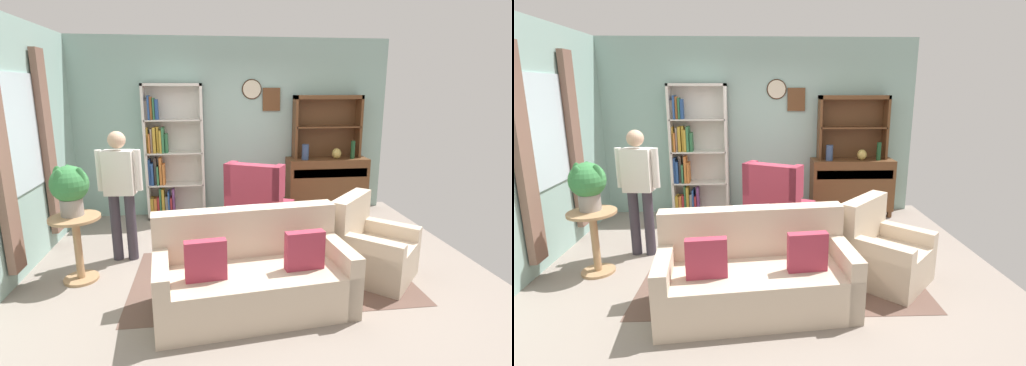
# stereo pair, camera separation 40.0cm
# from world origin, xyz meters

# --- Properties ---
(ground_plane) EXTENTS (5.40, 4.60, 0.02)m
(ground_plane) POSITION_xyz_m (0.00, 0.00, -0.01)
(ground_plane) COLOR gray
(wall_back) EXTENTS (5.00, 0.09, 2.80)m
(wall_back) POSITION_xyz_m (0.00, 2.13, 1.41)
(wall_back) COLOR #93B7AD
(wall_back) RESTS_ON ground_plane
(wall_left) EXTENTS (0.16, 4.20, 2.80)m
(wall_left) POSITION_xyz_m (-2.52, 0.05, 1.40)
(wall_left) COLOR #93B7AD
(wall_left) RESTS_ON ground_plane
(area_rug) EXTENTS (2.98, 1.61, 0.01)m
(area_rug) POSITION_xyz_m (0.20, -0.30, 0.00)
(area_rug) COLOR brown
(area_rug) RESTS_ON ground_plane
(bookshelf) EXTENTS (0.90, 0.30, 2.10)m
(bookshelf) POSITION_xyz_m (-1.04, 1.94, 0.99)
(bookshelf) COLOR silver
(bookshelf) RESTS_ON ground_plane
(sideboard) EXTENTS (1.30, 0.45, 0.92)m
(sideboard) POSITION_xyz_m (1.48, 1.86, 0.51)
(sideboard) COLOR brown
(sideboard) RESTS_ON ground_plane
(sideboard_hutch) EXTENTS (1.10, 0.26, 1.00)m
(sideboard_hutch) POSITION_xyz_m (1.48, 1.97, 1.56)
(sideboard_hutch) COLOR brown
(sideboard_hutch) RESTS_ON sideboard
(vase_tall) EXTENTS (0.11, 0.11, 0.24)m
(vase_tall) POSITION_xyz_m (1.09, 1.78, 1.04)
(vase_tall) COLOR #33476B
(vase_tall) RESTS_ON sideboard
(vase_round) EXTENTS (0.15, 0.15, 0.17)m
(vase_round) POSITION_xyz_m (1.61, 1.79, 1.01)
(vase_round) COLOR tan
(vase_round) RESTS_ON sideboard
(bottle_wine) EXTENTS (0.07, 0.07, 0.29)m
(bottle_wine) POSITION_xyz_m (1.87, 1.77, 1.06)
(bottle_wine) COLOR #194223
(bottle_wine) RESTS_ON sideboard
(couch_floral) EXTENTS (1.88, 1.04, 0.90)m
(couch_floral) POSITION_xyz_m (-0.07, -0.87, 0.31)
(couch_floral) COLOR beige
(couch_floral) RESTS_ON ground_plane
(armchair_floral) EXTENTS (1.08, 1.08, 0.88)m
(armchair_floral) POSITION_xyz_m (1.30, -0.40, 0.29)
(armchair_floral) COLOR beige
(armchair_floral) RESTS_ON ground_plane
(wingback_chair) EXTENTS (1.06, 1.07, 1.05)m
(wingback_chair) POSITION_xyz_m (0.24, 0.99, 0.38)
(wingback_chair) COLOR #A33347
(wingback_chair) RESTS_ON ground_plane
(plant_stand) EXTENTS (0.52, 0.52, 0.72)m
(plant_stand) POSITION_xyz_m (-1.86, -0.11, 0.45)
(plant_stand) COLOR #A87F56
(plant_stand) RESTS_ON ground_plane
(potted_plant_large) EXTENTS (0.39, 0.39, 0.54)m
(potted_plant_large) POSITION_xyz_m (-1.89, -0.06, 1.04)
(potted_plant_large) COLOR gray
(potted_plant_large) RESTS_ON plant_stand
(person_reading) EXTENTS (0.52, 0.23, 1.56)m
(person_reading) POSITION_xyz_m (-1.48, 0.38, 0.91)
(person_reading) COLOR #38333D
(person_reading) RESTS_ON ground_plane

